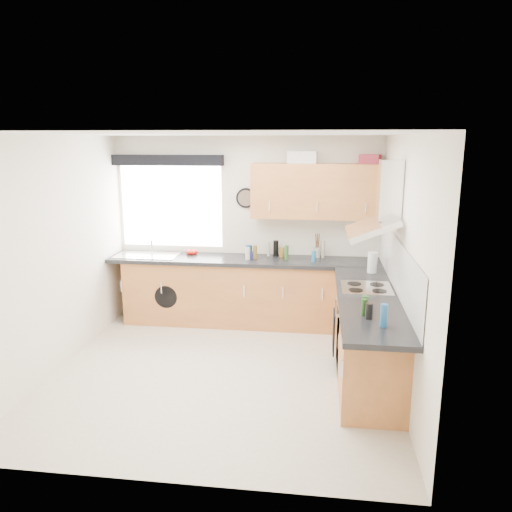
# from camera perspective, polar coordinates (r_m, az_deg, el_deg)

# --- Properties ---
(ground_plane) EXTENTS (3.60, 3.60, 0.00)m
(ground_plane) POSITION_cam_1_polar(r_m,az_deg,el_deg) (5.53, -3.80, -13.12)
(ground_plane) COLOR beige
(ceiling) EXTENTS (3.60, 3.60, 0.02)m
(ceiling) POSITION_cam_1_polar(r_m,az_deg,el_deg) (4.96, -4.24, 13.75)
(ceiling) COLOR white
(ceiling) RESTS_ON wall_back
(wall_back) EXTENTS (3.60, 0.02, 2.50)m
(wall_back) POSITION_cam_1_polar(r_m,az_deg,el_deg) (6.84, -1.06, 3.08)
(wall_back) COLOR silver
(wall_back) RESTS_ON ground_plane
(wall_front) EXTENTS (3.60, 0.02, 2.50)m
(wall_front) POSITION_cam_1_polar(r_m,az_deg,el_deg) (3.43, -9.93, -7.43)
(wall_front) COLOR silver
(wall_front) RESTS_ON ground_plane
(wall_left) EXTENTS (0.02, 3.60, 2.50)m
(wall_left) POSITION_cam_1_polar(r_m,az_deg,el_deg) (5.73, -21.95, 0.14)
(wall_left) COLOR silver
(wall_left) RESTS_ON ground_plane
(wall_right) EXTENTS (0.02, 3.60, 2.50)m
(wall_right) POSITION_cam_1_polar(r_m,az_deg,el_deg) (5.07, 16.36, -1.02)
(wall_right) COLOR silver
(wall_right) RESTS_ON ground_plane
(window) EXTENTS (1.40, 0.02, 1.10)m
(window) POSITION_cam_1_polar(r_m,az_deg,el_deg) (7.01, -9.64, 5.63)
(window) COLOR silver
(window) RESTS_ON wall_back
(window_blind) EXTENTS (1.50, 0.18, 0.14)m
(window_blind) POSITION_cam_1_polar(r_m,az_deg,el_deg) (6.88, -10.07, 10.74)
(window_blind) COLOR black
(window_blind) RESTS_ON wall_back
(splashback) EXTENTS (0.01, 3.00, 0.54)m
(splashback) POSITION_cam_1_polar(r_m,az_deg,el_deg) (5.37, 15.73, -0.97)
(splashback) COLOR white
(splashback) RESTS_ON wall_right
(base_cab_back) EXTENTS (3.00, 0.58, 0.86)m
(base_cab_back) POSITION_cam_1_polar(r_m,az_deg,el_deg) (6.77, -2.23, -4.18)
(base_cab_back) COLOR #9E5E2E
(base_cab_back) RESTS_ON ground_plane
(base_cab_corner) EXTENTS (0.60, 0.60, 0.86)m
(base_cab_corner) POSITION_cam_1_polar(r_m,az_deg,el_deg) (6.69, 11.44, -4.65)
(base_cab_corner) COLOR #9E5E2E
(base_cab_corner) RESTS_ON ground_plane
(base_cab_right) EXTENTS (0.58, 2.10, 0.86)m
(base_cab_right) POSITION_cam_1_polar(r_m,az_deg,el_deg) (5.43, 12.50, -8.98)
(base_cab_right) COLOR #9E5E2E
(base_cab_right) RESTS_ON ground_plane
(worktop_back) EXTENTS (3.60, 0.62, 0.05)m
(worktop_back) POSITION_cam_1_polar(r_m,az_deg,el_deg) (6.62, -1.43, -0.48)
(worktop_back) COLOR black
(worktop_back) RESTS_ON base_cab_back
(worktop_right) EXTENTS (0.62, 2.42, 0.05)m
(worktop_right) POSITION_cam_1_polar(r_m,az_deg,el_deg) (5.13, 12.78, -4.89)
(worktop_right) COLOR black
(worktop_right) RESTS_ON base_cab_right
(sink) EXTENTS (0.84, 0.46, 0.10)m
(sink) POSITION_cam_1_polar(r_m,az_deg,el_deg) (6.93, -12.36, 0.38)
(sink) COLOR silver
(sink) RESTS_ON worktop_back
(oven) EXTENTS (0.56, 0.58, 0.85)m
(oven) POSITION_cam_1_polar(r_m,az_deg,el_deg) (5.57, 12.26, -8.45)
(oven) COLOR black
(oven) RESTS_ON ground_plane
(hob_plate) EXTENTS (0.52, 0.52, 0.01)m
(hob_plate) POSITION_cam_1_polar(r_m,az_deg,el_deg) (5.41, 12.52, -3.59)
(hob_plate) COLOR silver
(hob_plate) RESTS_ON worktop_right
(extractor_hood) EXTENTS (0.52, 0.78, 0.66)m
(extractor_hood) POSITION_cam_1_polar(r_m,az_deg,el_deg) (5.24, 14.07, 5.36)
(extractor_hood) COLOR silver
(extractor_hood) RESTS_ON wall_right
(upper_cabinets) EXTENTS (1.70, 0.35, 0.70)m
(upper_cabinets) POSITION_cam_1_polar(r_m,az_deg,el_deg) (6.52, 7.05, 7.37)
(upper_cabinets) COLOR #9E5E2E
(upper_cabinets) RESTS_ON wall_back
(washing_machine) EXTENTS (0.58, 0.56, 0.84)m
(washing_machine) POSITION_cam_1_polar(r_m,az_deg,el_deg) (6.98, -9.54, -3.90)
(washing_machine) COLOR silver
(washing_machine) RESTS_ON ground_plane
(wall_clock) EXTENTS (0.27, 0.04, 0.27)m
(wall_clock) POSITION_cam_1_polar(r_m,az_deg,el_deg) (6.74, -1.17, 6.63)
(wall_clock) COLOR black
(wall_clock) RESTS_ON wall_back
(casserole) EXTENTS (0.38, 0.29, 0.15)m
(casserole) POSITION_cam_1_polar(r_m,az_deg,el_deg) (6.59, 5.33, 11.19)
(casserole) COLOR silver
(casserole) RESTS_ON upper_cabinets
(storage_box) EXTENTS (0.30, 0.27, 0.11)m
(storage_box) POSITION_cam_1_polar(r_m,az_deg,el_deg) (6.61, 12.89, 10.76)
(storage_box) COLOR #AC2F42
(storage_box) RESTS_ON upper_cabinets
(utensil_pot) EXTENTS (0.12, 0.12, 0.13)m
(utensil_pot) POSITION_cam_1_polar(r_m,az_deg,el_deg) (6.72, 6.98, 0.42)
(utensil_pot) COLOR #9B9587
(utensil_pot) RESTS_ON worktop_back
(kitchen_roll) EXTENTS (0.11, 0.11, 0.24)m
(kitchen_roll) POSITION_cam_1_polar(r_m,az_deg,el_deg) (6.04, 13.16, -0.72)
(kitchen_roll) COLOR silver
(kitchen_roll) RESTS_ON worktop_right
(tomato_cluster) EXTENTS (0.18, 0.18, 0.06)m
(tomato_cluster) POSITION_cam_1_polar(r_m,az_deg,el_deg) (6.90, -7.34, 0.45)
(tomato_cluster) COLOR #B81409
(tomato_cluster) RESTS_ON worktop_back
(jar_0) EXTENTS (0.07, 0.07, 0.21)m
(jar_0) POSITION_cam_1_polar(r_m,az_deg,el_deg) (6.74, 2.29, 0.89)
(jar_0) COLOR black
(jar_0) RESTS_ON worktop_back
(jar_1) EXTENTS (0.04, 0.04, 0.19)m
(jar_1) POSITION_cam_1_polar(r_m,az_deg,el_deg) (6.73, 1.45, 0.80)
(jar_1) COLOR gray
(jar_1) RESTS_ON worktop_back
(jar_2) EXTENTS (0.05, 0.05, 0.11)m
(jar_2) POSITION_cam_1_polar(r_m,az_deg,el_deg) (6.58, -0.58, 0.12)
(jar_2) COLOR navy
(jar_2) RESTS_ON worktop_back
(jar_3) EXTENTS (0.07, 0.07, 0.18)m
(jar_3) POSITION_cam_1_polar(r_m,az_deg,el_deg) (6.58, -0.92, 0.47)
(jar_3) COLOR navy
(jar_3) RESTS_ON worktop_back
(jar_4) EXTENTS (0.05, 0.05, 0.14)m
(jar_4) POSITION_cam_1_polar(r_m,az_deg,el_deg) (6.47, 6.61, -0.04)
(jar_4) COLOR #1C6289
(jar_4) RESTS_ON worktop_back
(jar_5) EXTENTS (0.07, 0.07, 0.13)m
(jar_5) POSITION_cam_1_polar(r_m,az_deg,el_deg) (6.71, 2.97, 0.45)
(jar_5) COLOR brown
(jar_5) RESTS_ON worktop_back
(jar_6) EXTENTS (0.06, 0.06, 0.16)m
(jar_6) POSITION_cam_1_polar(r_m,az_deg,el_deg) (6.67, -0.67, 0.54)
(jar_6) COLOR #173613
(jar_6) RESTS_ON worktop_back
(jar_7) EXTENTS (0.05, 0.05, 0.19)m
(jar_7) POSITION_cam_1_polar(r_m,az_deg,el_deg) (6.55, 3.52, 0.40)
(jar_7) COLOR #24531D
(jar_7) RESTS_ON worktop_back
(jar_8) EXTENTS (0.04, 0.04, 0.23)m
(jar_8) POSITION_cam_1_polar(r_m,az_deg,el_deg) (6.68, 7.67, 0.75)
(jar_8) COLOR gray
(jar_8) RESTS_ON worktop_back
(jar_9) EXTENTS (0.06, 0.06, 0.16)m
(jar_9) POSITION_cam_1_polar(r_m,az_deg,el_deg) (6.54, -0.95, 0.30)
(jar_9) COLOR #BBAE9F
(jar_9) RESTS_ON worktop_back
(jar_10) EXTENTS (0.05, 0.05, 0.18)m
(jar_10) POSITION_cam_1_polar(r_m,az_deg,el_deg) (6.58, -0.10, 0.46)
(jar_10) COLOR brown
(jar_10) RESTS_ON worktop_back
(bottle_0) EXTENTS (0.05, 0.05, 0.15)m
(bottle_0) POSITION_cam_1_polar(r_m,az_deg,el_deg) (4.58, 12.26, -5.73)
(bottle_0) COLOR #193814
(bottle_0) RESTS_ON worktop_right
(bottle_1) EXTENTS (0.06, 0.06, 0.15)m
(bottle_1) POSITION_cam_1_polar(r_m,az_deg,el_deg) (4.67, 12.34, -5.37)
(bottle_1) COLOR #17411B
(bottle_1) RESTS_ON worktop_right
(bottle_2) EXTENTS (0.07, 0.07, 0.14)m
(bottle_2) POSITION_cam_1_polar(r_m,az_deg,el_deg) (4.50, 12.79, -6.15)
(bottle_2) COLOR black
(bottle_2) RESTS_ON worktop_right
(bottle_3) EXTENTS (0.06, 0.06, 0.20)m
(bottle_3) POSITION_cam_1_polar(r_m,az_deg,el_deg) (4.34, 14.40, -6.60)
(bottle_3) COLOR #1C5487
(bottle_3) RESTS_ON worktop_right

